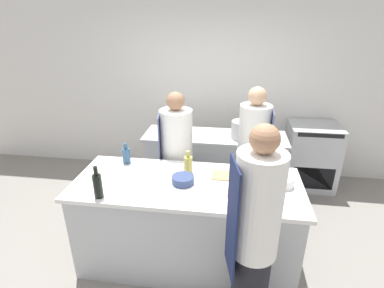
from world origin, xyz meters
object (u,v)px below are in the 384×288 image
at_px(bottle_olive_oil, 98,185).
at_px(bottle_cooking_oil, 126,155).
at_px(oven_range, 311,156).
at_px(bowl_prep_small, 284,182).
at_px(chef_at_pass_far, 176,160).
at_px(bottle_vinegar, 257,178).
at_px(bowl_mixing_large, 183,180).
at_px(bottle_wine, 188,164).
at_px(stockpot, 242,130).
at_px(cup, 232,193).
at_px(chef_at_prep_near, 253,242).
at_px(chef_at_stove, 252,159).

distance_m(bottle_olive_oil, bottle_cooking_oil, 0.67).
xyz_separation_m(oven_range, bowl_prep_small, (-0.69, -1.72, 0.50)).
relative_size(chef_at_pass_far, bowl_prep_small, 9.00).
height_order(bottle_olive_oil, bottle_vinegar, bottle_olive_oil).
relative_size(bowl_mixing_large, bowl_prep_small, 1.15).
bearing_deg(bowl_mixing_large, bottle_vinegar, -0.67).
bearing_deg(bottle_olive_oil, oven_range, 42.58).
xyz_separation_m(oven_range, bottle_wine, (-1.61, -1.56, 0.55)).
bearing_deg(stockpot, bowl_prep_small, -72.00).
bearing_deg(cup, bottle_wine, 137.65).
xyz_separation_m(bottle_vinegar, stockpot, (-0.12, 1.24, -0.00)).
relative_size(cup, stockpot, 0.32).
distance_m(chef_at_prep_near, chef_at_stove, 1.50).
distance_m(bottle_olive_oil, bowl_mixing_large, 0.77).
height_order(oven_range, bowl_mixing_large, bowl_mixing_large).
bearing_deg(bottle_cooking_oil, oven_range, 32.40).
bearing_deg(bottle_vinegar, bottle_cooking_oil, 165.72).
height_order(bottle_vinegar, cup, bottle_vinegar).
height_order(chef_at_pass_far, bottle_cooking_oil, chef_at_pass_far).
height_order(bowl_mixing_large, cup, cup).
distance_m(bottle_wine, bowl_mixing_large, 0.24).
relative_size(chef_at_pass_far, bowl_mixing_large, 7.81).
xyz_separation_m(chef_at_pass_far, cup, (0.67, -0.88, 0.16)).
distance_m(chef_at_prep_near, cup, 0.54).
height_order(chef_at_prep_near, bowl_prep_small, chef_at_prep_near).
bearing_deg(bowl_prep_small, bottle_vinegar, -161.44).
relative_size(bowl_prep_small, cup, 2.13).
relative_size(bottle_olive_oil, cup, 3.49).
relative_size(chef_at_pass_far, cup, 19.19).
bearing_deg(chef_at_pass_far, stockpot, -66.05).
height_order(oven_range, chef_at_pass_far, chef_at_pass_far).
xyz_separation_m(bowl_prep_small, cup, (-0.47, -0.26, -0.00)).
height_order(bottle_cooking_oil, stockpot, bottle_cooking_oil).
bearing_deg(bottle_vinegar, bowl_prep_small, 18.56).
xyz_separation_m(bottle_cooking_oil, bowl_prep_small, (1.61, -0.26, -0.05)).
bearing_deg(bottle_olive_oil, stockpot, 51.29).
height_order(chef_at_stove, bottle_wine, chef_at_stove).
relative_size(chef_at_prep_near, bottle_cooking_oil, 7.94).
relative_size(bottle_wine, bowl_mixing_large, 1.10).
bearing_deg(stockpot, bottle_olive_oil, -128.71).
xyz_separation_m(chef_at_pass_far, bottle_wine, (0.21, -0.47, 0.21)).
distance_m(chef_at_pass_far, bottle_olive_oil, 1.17).
height_order(bottle_wine, bowl_mixing_large, bottle_wine).
relative_size(bottle_olive_oil, bottle_wine, 1.30).
height_order(chef_at_prep_near, bottle_vinegar, chef_at_prep_near).
relative_size(chef_at_prep_near, bottle_vinegar, 6.21).
distance_m(chef_at_prep_near, bowl_mixing_large, 0.94).
distance_m(chef_at_pass_far, bowl_mixing_large, 0.74).
height_order(chef_at_pass_far, bowl_mixing_large, chef_at_pass_far).
height_order(chef_at_prep_near, chef_at_stove, chef_at_prep_near).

